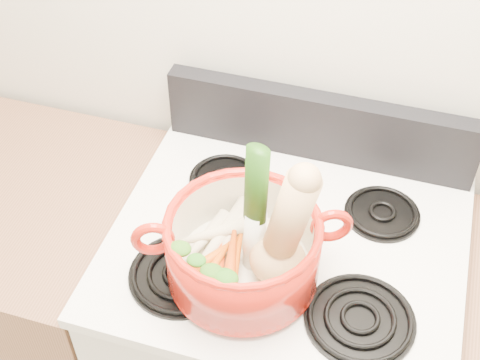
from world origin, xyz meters
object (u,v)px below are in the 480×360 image
(stove_body, at_px, (278,356))
(dutch_oven, at_px, (243,249))
(leek, at_px, (255,209))
(squash, at_px, (280,228))

(stove_body, height_order, dutch_oven, dutch_oven)
(dutch_oven, height_order, leek, leek)
(stove_body, relative_size, dutch_oven, 2.95)
(squash, height_order, leek, leek)
(squash, distance_m, leek, 0.06)
(stove_body, xyz_separation_m, leek, (-0.04, -0.11, 0.70))
(squash, bearing_deg, stove_body, 86.19)
(stove_body, height_order, leek, leek)
(dutch_oven, bearing_deg, stove_body, 40.44)
(dutch_oven, xyz_separation_m, leek, (0.02, 0.01, 0.11))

